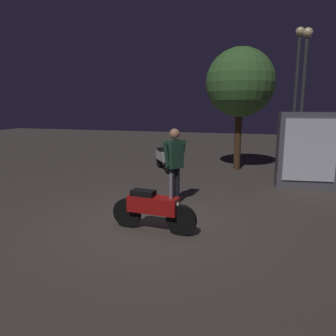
# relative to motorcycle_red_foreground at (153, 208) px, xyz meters

# --- Properties ---
(ground_plane) EXTENTS (40.00, 40.00, 0.00)m
(ground_plane) POSITION_rel_motorcycle_red_foreground_xyz_m (-0.21, 0.37, -0.44)
(ground_plane) COLOR #4C443D
(motorcycle_red_foreground) EXTENTS (1.66, 0.39, 1.11)m
(motorcycle_red_foreground) POSITION_rel_motorcycle_red_foreground_xyz_m (0.00, 0.00, 0.00)
(motorcycle_red_foreground) COLOR black
(motorcycle_red_foreground) RESTS_ON ground_plane
(motorcycle_white_parked_left) EXTENTS (0.97, 1.46, 1.11)m
(motorcycle_white_parked_left) POSITION_rel_motorcycle_red_foreground_xyz_m (-1.40, 5.37, 0.00)
(motorcycle_white_parked_left) COLOR black
(motorcycle_white_parked_left) RESTS_ON ground_plane
(person_rider_beside) EXTENTS (0.47, 0.59, 1.77)m
(person_rider_beside) POSITION_rel_motorcycle_red_foreground_xyz_m (-0.04, 1.73, 0.63)
(person_rider_beside) COLOR black
(person_rider_beside) RESTS_ON ground_plane
(streetlamp_near) EXTENTS (0.36, 0.36, 4.95)m
(streetlamp_near) POSITION_rel_motorcycle_red_foreground_xyz_m (3.26, 7.55, 2.71)
(streetlamp_near) COLOR #38383D
(streetlamp_near) RESTS_ON ground_plane
(streetlamp_far) EXTENTS (0.36, 0.36, 5.33)m
(streetlamp_far) POSITION_rel_motorcycle_red_foreground_xyz_m (3.17, 9.25, 2.92)
(streetlamp_far) COLOR #38383D
(streetlamp_far) RESTS_ON ground_plane
(tree_left_bg) EXTENTS (2.35, 2.35, 4.21)m
(tree_left_bg) POSITION_rel_motorcycle_red_foreground_xyz_m (1.09, 6.26, 2.58)
(tree_left_bg) COLOR #4C331E
(tree_left_bg) RESTS_ON ground_plane
(kiosk_billboard) EXTENTS (1.64, 0.68, 2.10)m
(kiosk_billboard) POSITION_rel_motorcycle_red_foreground_xyz_m (3.12, 4.12, 0.61)
(kiosk_billboard) COLOR #595960
(kiosk_billboard) RESTS_ON ground_plane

